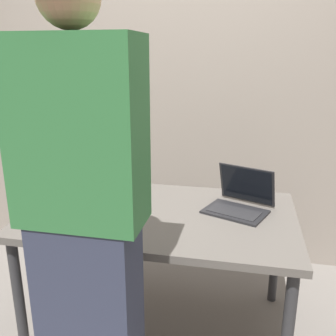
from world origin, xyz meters
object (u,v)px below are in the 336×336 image
object	(u,v)px
laptop	(240,200)
beer_bottle_amber	(124,173)
beer_bottle_green	(122,172)
person_figure	(85,231)
beer_bottle_brown	(109,174)
beer_bottle_dark	(119,180)

from	to	relation	value
laptop	beer_bottle_amber	size ratio (longest dim) A/B	1.31
beer_bottle_green	person_figure	distance (m)	1.03
beer_bottle_amber	laptop	bearing A→B (deg)	-11.46
beer_bottle_brown	person_figure	bearing A→B (deg)	-74.88
beer_bottle_amber	person_figure	distance (m)	0.95
beer_bottle_dark	person_figure	xyz separation A→B (m)	(0.16, -0.84, 0.10)
laptop	beer_bottle_brown	distance (m)	0.78
laptop	beer_bottle_dark	distance (m)	0.70
beer_bottle_green	beer_bottle_brown	size ratio (longest dim) A/B	0.84
beer_bottle_green	beer_bottle_dark	bearing A→B (deg)	-76.87
beer_bottle_green	person_figure	world-z (taller)	person_figure
person_figure	beer_bottle_dark	bearing A→B (deg)	100.96
laptop	person_figure	distance (m)	0.97
beer_bottle_brown	person_figure	size ratio (longest dim) A/B	0.18
beer_bottle_brown	laptop	bearing A→B (deg)	-6.24
person_figure	laptop	bearing A→B (deg)	55.82
beer_bottle_brown	beer_bottle_amber	world-z (taller)	beer_bottle_brown
laptop	beer_bottle_green	bearing A→B (deg)	164.02
laptop	beer_bottle_green	size ratio (longest dim) A/B	1.44
laptop	beer_bottle_green	xyz separation A→B (m)	(-0.74, 0.21, 0.05)
beer_bottle_amber	person_figure	xyz separation A→B (m)	(0.16, -0.93, 0.09)
beer_bottle_amber	person_figure	size ratio (longest dim) A/B	0.17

